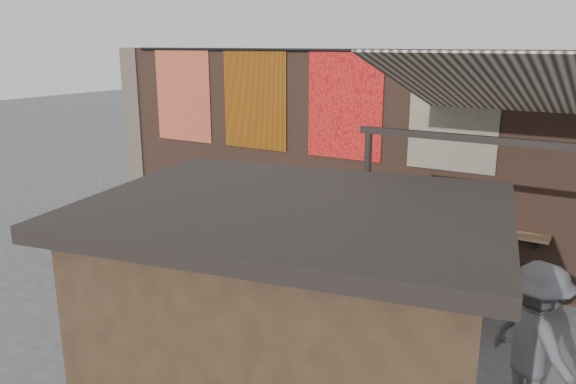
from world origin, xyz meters
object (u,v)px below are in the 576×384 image
at_px(diner_left, 186,202).
at_px(scooter_stool_8, 446,273).
at_px(scooter_stool_9, 486,281).
at_px(diner_right, 193,207).
at_px(scooter_stool_5, 346,250).
at_px(shelf_box, 340,199).
at_px(shopper_navy, 408,266).
at_px(scooter_stool_3, 290,240).
at_px(shopper_tan, 448,284).
at_px(scooter_stool_2, 263,233).
at_px(scooter_stool_1, 237,229).
at_px(scooter_stool_0, 215,222).
at_px(scooter_stool_4, 315,244).
at_px(scooter_stool_6, 379,256).
at_px(shopper_grey, 535,345).
at_px(scooter_stool_7, 414,267).

bearing_deg(diner_left, scooter_stool_8, 25.93).
bearing_deg(scooter_stool_9, diner_right, -174.14).
relative_size(scooter_stool_5, scooter_stool_9, 1.13).
height_order(shelf_box, diner_right, diner_right).
bearing_deg(shopper_navy, scooter_stool_3, -62.67).
bearing_deg(shopper_tan, scooter_stool_2, 121.10).
distance_m(scooter_stool_1, scooter_stool_3, 1.29).
relative_size(shelf_box, scooter_stool_8, 0.83).
xyz_separation_m(scooter_stool_0, scooter_stool_4, (2.47, -0.06, 0.00)).
bearing_deg(scooter_stool_2, shopper_navy, -15.98).
xyz_separation_m(scooter_stool_6, diner_right, (-3.80, -0.61, 0.50)).
bearing_deg(scooter_stool_8, scooter_stool_0, 179.60).
height_order(scooter_stool_1, shopper_grey, shopper_grey).
xyz_separation_m(scooter_stool_0, scooter_stool_9, (5.64, -0.06, -0.05)).
height_order(scooter_stool_4, shopper_navy, shopper_navy).
relative_size(scooter_stool_1, shopper_grey, 0.39).
height_order(scooter_stool_8, scooter_stool_9, scooter_stool_9).
distance_m(scooter_stool_6, scooter_stool_9, 1.88).
xyz_separation_m(scooter_stool_4, scooter_stool_8, (2.51, 0.03, -0.06)).
height_order(scooter_stool_2, scooter_stool_9, scooter_stool_2).
bearing_deg(scooter_stool_5, shopper_tan, -29.98).
xyz_separation_m(scooter_stool_0, scooter_stool_7, (4.43, -0.08, -0.05)).
height_order(scooter_stool_1, scooter_stool_6, scooter_stool_6).
xyz_separation_m(scooter_stool_4, scooter_stool_5, (0.64, 0.01, -0.00)).
height_order(scooter_stool_3, shopper_navy, shopper_navy).
distance_m(diner_right, shopper_tan, 5.44).
xyz_separation_m(scooter_stool_6, shopper_tan, (1.59, -1.32, 0.34)).
height_order(shelf_box, scooter_stool_9, shelf_box).
bearing_deg(scooter_stool_3, scooter_stool_5, -1.82).
bearing_deg(shelf_box, scooter_stool_3, -162.98).
bearing_deg(shopper_grey, scooter_stool_3, 6.59).
distance_m(scooter_stool_2, scooter_stool_3, 0.61).
xyz_separation_m(shopper_navy, shopper_grey, (2.08, -1.88, 0.20)).
relative_size(scooter_stool_4, scooter_stool_8, 1.18).
relative_size(scooter_stool_0, diner_right, 0.47).
distance_m(scooter_stool_1, scooter_stool_6, 3.16).
distance_m(diner_right, shopper_navy, 4.71).
height_order(shelf_box, shopper_navy, shopper_navy).
bearing_deg(shopper_tan, shelf_box, 106.10).
bearing_deg(scooter_stool_1, scooter_stool_6, 0.22).
distance_m(scooter_stool_1, shopper_tan, 4.94).
relative_size(shelf_box, scooter_stool_5, 0.70).
distance_m(shelf_box, diner_right, 3.01).
xyz_separation_m(diner_left, shopper_grey, (7.19, -2.58, 0.09)).
bearing_deg(diner_left, scooter_stool_7, 25.73).
bearing_deg(scooter_stool_9, scooter_stool_3, 179.44).
distance_m(scooter_stool_9, shopper_grey, 3.13).
bearing_deg(shopper_grey, scooter_stool_4, 3.66).
bearing_deg(scooter_stool_2, scooter_stool_5, 0.71).
distance_m(scooter_stool_6, shopper_navy, 1.39).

